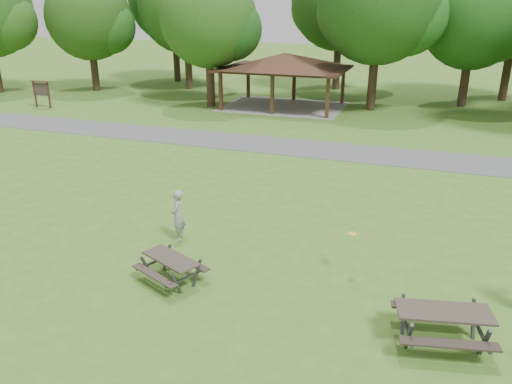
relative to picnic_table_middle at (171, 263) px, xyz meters
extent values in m
plane|color=#3C671D|center=(0.03, -0.11, -0.53)|extent=(160.00, 160.00, 0.00)
cube|color=#4B4B4E|center=(0.03, 13.89, -0.52)|extent=(120.00, 3.20, 0.02)
cube|color=#3A1F15|center=(-7.67, 21.19, 0.77)|extent=(0.22, 0.22, 2.60)
cube|color=#322112|center=(-7.67, 26.59, 0.77)|extent=(0.22, 0.22, 2.60)
cube|color=#372514|center=(-3.97, 21.19, 0.77)|extent=(0.22, 0.22, 2.60)
cube|color=#321A12|center=(-3.97, 26.59, 0.77)|extent=(0.22, 0.22, 2.60)
cube|color=#362413|center=(-0.27, 21.19, 0.77)|extent=(0.22, 0.22, 2.60)
cube|color=#3E2516|center=(-0.27, 26.59, 0.77)|extent=(0.22, 0.22, 2.60)
cube|color=black|center=(-3.97, 23.89, 2.15)|extent=(8.60, 6.60, 0.16)
pyramid|color=#362015|center=(-3.97, 23.89, 2.73)|extent=(7.01, 7.01, 1.00)
cube|color=gray|center=(-3.97, 23.89, -0.52)|extent=(8.40, 6.40, 0.03)
cube|color=#351D13|center=(-20.57, 17.89, 0.37)|extent=(0.10, 0.10, 1.80)
cube|color=#381D14|center=(-19.37, 17.89, 0.37)|extent=(0.10, 0.10, 1.80)
cube|color=#312923|center=(-19.97, 17.89, 0.77)|extent=(1.40, 0.06, 0.90)
cube|color=#352315|center=(-19.97, 17.89, 1.32)|extent=(1.60, 0.30, 0.06)
sphere|color=#204914|center=(-26.35, 22.19, 5.12)|extent=(4.68, 4.68, 4.68)
cylinder|color=black|center=(-20.97, 25.39, 1.13)|extent=(0.60, 0.60, 3.32)
sphere|color=#1C3F12|center=(-20.97, 25.39, 5.34)|extent=(6.80, 6.80, 6.80)
sphere|color=#174513|center=(-19.44, 25.69, 4.66)|extent=(4.42, 4.42, 4.42)
sphere|color=#174714|center=(-22.33, 25.19, 4.83)|extent=(4.08, 4.08, 4.08)
cylinder|color=#332516|center=(-13.97, 28.89, 1.39)|extent=(0.60, 0.60, 3.85)
sphere|color=#1A4213|center=(-13.97, 28.89, 6.24)|extent=(7.80, 7.80, 7.80)
sphere|color=#163F12|center=(-12.22, 29.19, 5.46)|extent=(5.07, 5.07, 5.07)
sphere|color=#1A4D16|center=(-15.53, 28.69, 5.66)|extent=(4.68, 4.68, 4.68)
cylinder|color=#312115|center=(-8.97, 22.39, 1.22)|extent=(0.60, 0.60, 3.50)
sphere|color=#1E4714|center=(-8.97, 22.39, 5.44)|extent=(6.60, 6.60, 6.60)
sphere|color=#124013|center=(-7.49, 22.69, 4.78)|extent=(4.29, 4.29, 4.29)
sphere|color=#184112|center=(-10.29, 22.19, 4.95)|extent=(3.96, 3.96, 3.96)
cylinder|color=black|center=(2.03, 24.89, 1.48)|extent=(0.60, 0.60, 4.02)
sphere|color=#174012|center=(2.03, 24.89, 6.49)|extent=(8.00, 8.00, 8.00)
sphere|color=#174C15|center=(3.83, 25.19, 5.69)|extent=(5.20, 5.20, 5.20)
sphere|color=#1D4212|center=(0.43, 24.69, 5.89)|extent=(4.80, 4.80, 4.80)
cylinder|color=#321F16|center=(8.03, 28.39, 1.18)|extent=(0.60, 0.60, 3.43)
sphere|color=#154614|center=(8.03, 28.39, 5.52)|extent=(7.00, 7.00, 7.00)
sphere|color=#1A4A15|center=(9.60, 28.69, 4.82)|extent=(4.55, 4.55, 4.55)
sphere|color=#214D16|center=(6.63, 28.19, 5.00)|extent=(4.20, 4.20, 4.20)
cylinder|color=black|center=(-16.97, 32.39, 1.65)|extent=(0.60, 0.60, 4.38)
sphere|color=#1D4814|center=(-15.17, 32.69, 6.04)|extent=(5.20, 5.20, 5.20)
sphere|color=#134112|center=(-18.57, 32.19, 6.24)|extent=(4.80, 4.80, 4.80)
cylinder|color=#332216|center=(-1.97, 32.89, 1.53)|extent=(0.60, 0.60, 4.13)
sphere|color=#194213|center=(-1.97, 32.89, 6.60)|extent=(8.00, 8.00, 8.00)
sphere|color=#144714|center=(-0.17, 33.19, 5.80)|extent=(5.20, 5.20, 5.20)
sphere|color=#1D4F16|center=(-3.57, 32.69, 6.00)|extent=(4.80, 4.80, 4.80)
cylinder|color=#332016|center=(11.03, 31.89, 1.74)|extent=(0.60, 0.60, 4.55)
sphere|color=#143F12|center=(9.35, 31.69, 6.54)|extent=(5.04, 5.04, 5.04)
cube|color=#322A24|center=(0.00, 0.00, 0.14)|extent=(1.79, 1.27, 0.05)
cube|color=#2D2720|center=(-0.22, -0.50, -0.13)|extent=(1.62, 0.88, 0.04)
cube|color=#29231E|center=(0.22, 0.50, -0.13)|extent=(1.62, 0.88, 0.04)
cube|color=#424244|center=(-0.73, -0.06, -0.19)|extent=(0.19, 0.34, 0.72)
cube|color=#424144|center=(-0.45, 0.57, -0.19)|extent=(0.19, 0.34, 0.72)
cube|color=#3E3D40|center=(-0.59, 0.26, -0.17)|extent=(0.59, 1.27, 0.05)
cube|color=#39383B|center=(0.45, -0.57, -0.19)|extent=(0.19, 0.34, 0.72)
cube|color=#3A3A3C|center=(0.73, 0.06, -0.19)|extent=(0.19, 0.34, 0.72)
cube|color=#38383A|center=(0.59, -0.26, -0.17)|extent=(0.59, 1.27, 0.05)
cube|color=#312A23|center=(6.84, -0.36, 0.28)|extent=(2.13, 1.21, 0.06)
cube|color=black|center=(6.99, -1.00, -0.05)|extent=(2.02, 0.71, 0.04)
cube|color=#2C231F|center=(6.70, 0.29, -0.05)|extent=(2.02, 0.71, 0.04)
cube|color=#38383A|center=(6.18, -0.93, -0.13)|extent=(0.15, 0.42, 0.87)
cube|color=#414143|center=(6.00, -0.11, -0.13)|extent=(0.15, 0.42, 0.87)
cube|color=#3D3D3F|center=(6.09, -0.52, -0.09)|extent=(0.42, 1.61, 0.06)
cube|color=#3B3A3D|center=(7.69, -0.60, -0.13)|extent=(0.15, 0.42, 0.87)
cube|color=#3D3C3F|center=(7.51, 0.22, -0.13)|extent=(0.15, 0.42, 0.87)
cube|color=#3A393C|center=(7.60, -0.19, -0.09)|extent=(0.42, 1.61, 0.06)
cylinder|color=yellow|center=(4.46, 1.97, 0.70)|extent=(0.24, 0.24, 0.02)
imported|color=gray|center=(-1.00, 2.32, 0.29)|extent=(0.53, 0.68, 1.65)
camera|label=1|loc=(6.06, -10.29, 6.52)|focal=35.00mm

